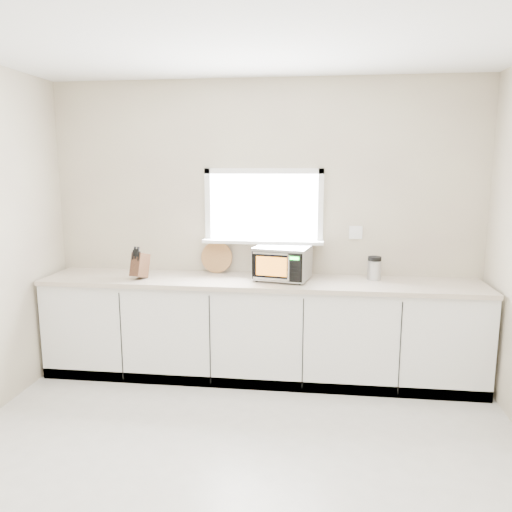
# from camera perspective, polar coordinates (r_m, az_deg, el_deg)

# --- Properties ---
(ground) EXTENTS (4.00, 4.00, 0.00)m
(ground) POSITION_cam_1_polar(r_m,az_deg,el_deg) (3.29, -3.39, -25.48)
(ground) COLOR beige
(ground) RESTS_ON ground
(back_wall) EXTENTS (4.00, 0.17, 2.70)m
(back_wall) POSITION_cam_1_polar(r_m,az_deg,el_deg) (4.68, 0.90, 3.42)
(back_wall) COLOR beige
(back_wall) RESTS_ON ground
(cabinets) EXTENTS (3.92, 0.60, 0.88)m
(cabinets) POSITION_cam_1_polar(r_m,az_deg,el_deg) (4.60, 0.45, -8.53)
(cabinets) COLOR white
(cabinets) RESTS_ON ground
(countertop) EXTENTS (3.92, 0.64, 0.04)m
(countertop) POSITION_cam_1_polar(r_m,az_deg,el_deg) (4.46, 0.45, -2.97)
(countertop) COLOR beige
(countertop) RESTS_ON cabinets
(microwave) EXTENTS (0.53, 0.45, 0.30)m
(microwave) POSITION_cam_1_polar(r_m,az_deg,el_deg) (4.43, 3.03, -0.75)
(microwave) COLOR black
(microwave) RESTS_ON countertop
(knife_block) EXTENTS (0.15, 0.23, 0.30)m
(knife_block) POSITION_cam_1_polar(r_m,az_deg,el_deg) (4.59, -13.13, -0.97)
(knife_block) COLOR #4A2D1A
(knife_block) RESTS_ON countertop
(cutting_board) EXTENTS (0.30, 0.07, 0.30)m
(cutting_board) POSITION_cam_1_polar(r_m,az_deg,el_deg) (4.74, -4.51, -0.14)
(cutting_board) COLOR #A97E41
(cutting_board) RESTS_ON countertop
(coffee_grinder) EXTENTS (0.15, 0.15, 0.21)m
(coffee_grinder) POSITION_cam_1_polar(r_m,az_deg,el_deg) (4.56, 13.36, -1.35)
(coffee_grinder) COLOR #B0B2B7
(coffee_grinder) RESTS_ON countertop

